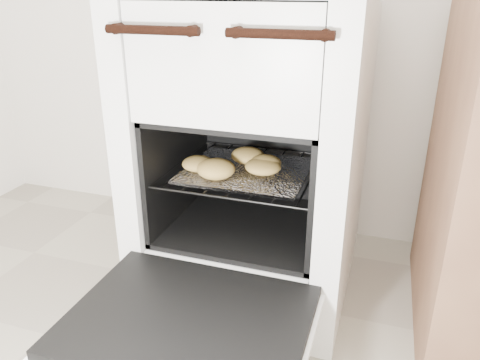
% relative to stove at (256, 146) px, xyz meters
% --- Properties ---
extents(stove, '(0.61, 0.68, 0.94)m').
position_rel_stove_xyz_m(stove, '(0.00, 0.00, 0.00)').
color(stove, white).
rests_on(stove, ground).
extents(oven_door, '(0.55, 0.43, 0.04)m').
position_rel_stove_xyz_m(oven_door, '(0.00, -0.52, -0.25)').
color(oven_door, black).
rests_on(oven_door, stove).
extents(oven_rack, '(0.45, 0.43, 0.01)m').
position_rel_stove_xyz_m(oven_rack, '(-0.00, -0.07, -0.05)').
color(oven_rack, black).
rests_on(oven_rack, stove).
extents(foil_sheet, '(0.35, 0.31, 0.01)m').
position_rel_stove_xyz_m(foil_sheet, '(0.00, -0.09, -0.05)').
color(foil_sheet, white).
rests_on(foil_sheet, oven_rack).
extents(baked_rolls, '(0.31, 0.27, 0.05)m').
position_rel_stove_xyz_m(baked_rolls, '(-0.02, -0.11, -0.02)').
color(baked_rolls, '#B59248').
rests_on(baked_rolls, foil_sheet).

